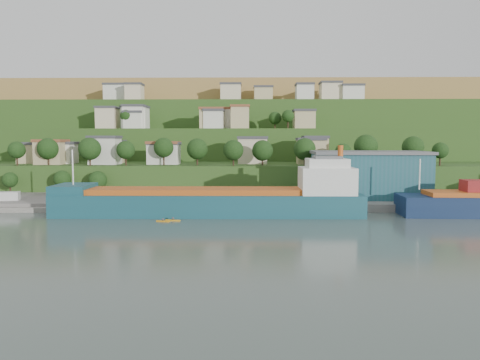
{
  "coord_description": "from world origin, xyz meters",
  "views": [
    {
      "loc": [
        7.26,
        -99.91,
        18.05
      ],
      "look_at": [
        5.14,
        15.0,
        8.03
      ],
      "focal_mm": 35.0,
      "sensor_mm": 36.0,
      "label": 1
    }
  ],
  "objects_px": {
    "warehouse": "(368,174)",
    "kayak_orange": "(163,221)",
    "cargo_ship_near": "(218,203)",
    "caravan": "(6,198)"
  },
  "relations": [
    {
      "from": "warehouse",
      "to": "caravan",
      "type": "xyz_separation_m",
      "value": [
        -97.31,
        -8.8,
        -5.71
      ]
    },
    {
      "from": "cargo_ship_near",
      "to": "warehouse",
      "type": "bearing_deg",
      "value": 25.41
    },
    {
      "from": "caravan",
      "to": "kayak_orange",
      "type": "height_order",
      "value": "caravan"
    },
    {
      "from": "caravan",
      "to": "kayak_orange",
      "type": "relative_size",
      "value": 2.1
    },
    {
      "from": "warehouse",
      "to": "kayak_orange",
      "type": "bearing_deg",
      "value": -148.83
    },
    {
      "from": "warehouse",
      "to": "caravan",
      "type": "height_order",
      "value": "warehouse"
    },
    {
      "from": "warehouse",
      "to": "kayak_orange",
      "type": "xyz_separation_m",
      "value": [
        -52.13,
        -28.74,
        -8.21
      ]
    },
    {
      "from": "warehouse",
      "to": "kayak_orange",
      "type": "relative_size",
      "value": 10.18
    },
    {
      "from": "cargo_ship_near",
      "to": "caravan",
      "type": "relative_size",
      "value": 11.15
    },
    {
      "from": "kayak_orange",
      "to": "warehouse",
      "type": "bearing_deg",
      "value": 42.2
    }
  ]
}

